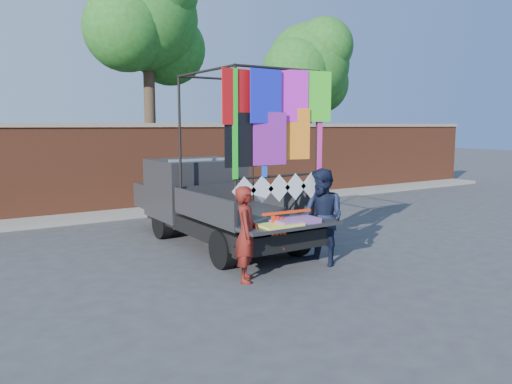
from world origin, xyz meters
TOP-DOWN VIEW (x-y plane):
  - ground at (0.00, 0.00)m, footprint 90.00×90.00m
  - brick_wall at (0.00, 7.00)m, footprint 30.00×0.45m
  - curb at (0.00, 6.30)m, footprint 30.00×1.20m
  - tree_mid at (1.02, 8.12)m, footprint 4.20×3.30m
  - tree_right at (7.52, 8.12)m, footprint 4.20×3.30m
  - pickup_truck at (0.07, 2.41)m, footprint 2.23×5.60m
  - woman at (-0.79, -0.66)m, footprint 0.63×0.69m
  - man at (0.90, -0.57)m, footprint 0.77×0.94m
  - streamer_bundle at (-0.05, -0.62)m, footprint 0.97×0.09m

SIDE VIEW (x-z plane):
  - ground at x=0.00m, z-range 0.00..0.00m
  - curb at x=0.00m, z-range 0.00..0.12m
  - woman at x=-0.79m, z-range 0.00..1.57m
  - streamer_bundle at x=-0.05m, z-range 0.53..1.20m
  - man at x=0.90m, z-range 0.00..1.77m
  - pickup_truck at x=0.07m, z-range -0.88..2.65m
  - brick_wall at x=0.00m, z-range 0.02..2.63m
  - tree_right at x=7.52m, z-range 1.44..8.06m
  - tree_mid at x=1.02m, z-range 1.83..9.56m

